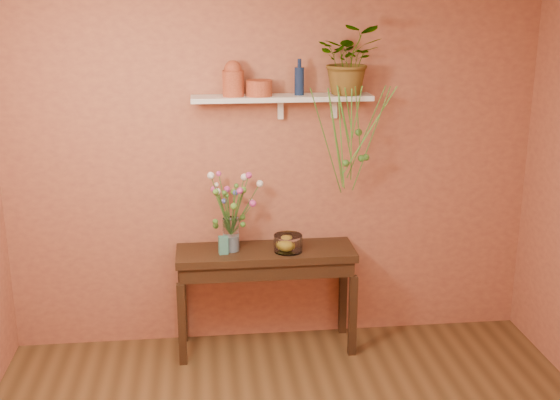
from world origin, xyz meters
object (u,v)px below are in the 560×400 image
at_px(blue_bottle, 299,80).
at_px(spider_plant, 350,60).
at_px(glass_bowl, 288,244).
at_px(terracotta_jug, 233,79).
at_px(sideboard, 266,264).
at_px(glass_vase, 231,237).
at_px(bouquet, 232,197).

relative_size(blue_bottle, spider_plant, 0.52).
distance_m(blue_bottle, glass_bowl, 1.19).
xyz_separation_m(terracotta_jug, spider_plant, (0.83, 0.01, 0.13)).
relative_size(blue_bottle, glass_bowl, 1.22).
distance_m(terracotta_jug, blue_bottle, 0.47).
height_order(sideboard, spider_plant, spider_plant).
bearing_deg(blue_bottle, terracotta_jug, -177.85).
relative_size(terracotta_jug, blue_bottle, 0.98).
xyz_separation_m(terracotta_jug, glass_vase, (-0.04, -0.08, -1.15)).
height_order(sideboard, bouquet, bouquet).
bearing_deg(spider_plant, sideboard, -171.02).
height_order(spider_plant, glass_vase, spider_plant).
xyz_separation_m(terracotta_jug, glass_bowl, (0.38, -0.15, -1.19)).
height_order(terracotta_jug, blue_bottle, blue_bottle).
xyz_separation_m(bouquet, glass_bowl, (0.40, -0.06, -0.36)).
height_order(glass_vase, bouquet, bouquet).
xyz_separation_m(spider_plant, glass_bowl, (-0.46, -0.16, -1.32)).
distance_m(spider_plant, glass_vase, 1.55).
bearing_deg(spider_plant, terracotta_jug, -179.39).
distance_m(bouquet, glass_bowl, 0.54).
bearing_deg(glass_bowl, spider_plant, 18.81).
relative_size(terracotta_jug, bouquet, 0.52).
xyz_separation_m(terracotta_jug, blue_bottle, (0.47, 0.02, -0.02)).
distance_m(terracotta_jug, glass_vase, 1.15).
relative_size(bouquet, glass_bowl, 2.31).
bearing_deg(sideboard, blue_bottle, 22.44).
xyz_separation_m(blue_bottle, spider_plant, (0.36, -0.01, 0.14)).
bearing_deg(sideboard, bouquet, 178.94).
relative_size(sideboard, glass_vase, 5.30).
bearing_deg(blue_bottle, bouquet, -168.45).
bearing_deg(glass_bowl, bouquet, 171.14).
height_order(spider_plant, bouquet, spider_plant).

